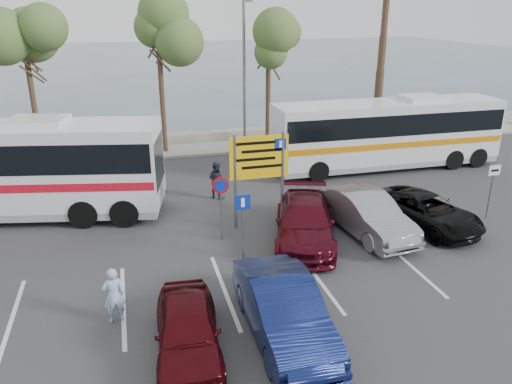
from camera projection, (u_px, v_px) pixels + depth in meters
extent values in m
plane|color=#353538|center=(255.00, 269.00, 15.88)|extent=(120.00, 120.00, 0.00)
cube|color=gray|center=(192.00, 150.00, 28.50)|extent=(44.00, 2.40, 0.15)
cube|color=gray|center=(187.00, 138.00, 30.23)|extent=(48.00, 0.80, 0.60)
plane|color=#384B5B|center=(145.00, 64.00, 70.09)|extent=(140.00, 140.00, 0.00)
cylinder|color=#382619|center=(35.00, 113.00, 25.65)|extent=(0.28, 0.28, 5.04)
cylinder|color=#382619|center=(162.00, 101.00, 27.12)|extent=(0.28, 0.28, 5.60)
cylinder|color=#382619|center=(268.00, 100.00, 28.65)|extent=(0.28, 0.28, 5.18)
cylinder|color=#382619|center=(382.00, 54.00, 29.50)|extent=(0.48, 0.48, 10.00)
cylinder|color=slate|center=(244.00, 77.00, 27.43)|extent=(0.16, 0.16, 8.00)
cylinder|color=slate|center=(246.00, 0.00, 25.63)|extent=(0.12, 0.90, 0.12)
cube|color=slate|center=(248.00, 1.00, 25.19)|extent=(0.45, 0.25, 0.12)
cylinder|color=slate|center=(235.00, 183.00, 18.16)|extent=(0.12, 0.12, 3.60)
cylinder|color=slate|center=(282.00, 179.00, 18.60)|extent=(0.12, 0.12, 3.60)
cube|color=#EBB70C|center=(259.00, 157.00, 18.06)|extent=(2.20, 0.06, 1.60)
cube|color=#0C2699|center=(281.00, 144.00, 18.05)|extent=(0.42, 0.01, 0.42)
cylinder|color=slate|center=(221.00, 211.00, 17.51)|extent=(0.07, 0.07, 2.20)
cylinder|color=#B20C0C|center=(221.00, 186.00, 17.15)|extent=(0.60, 0.03, 0.60)
cylinder|color=slate|center=(243.00, 228.00, 16.17)|extent=(0.07, 0.07, 2.20)
cube|color=#0C2699|center=(243.00, 202.00, 15.83)|extent=(0.50, 0.03, 0.50)
cylinder|color=slate|center=(490.00, 192.00, 19.22)|extent=(0.07, 0.07, 2.20)
cube|color=white|center=(495.00, 170.00, 18.88)|extent=(0.50, 0.03, 0.40)
cube|color=gray|center=(0.00, 203.00, 19.59)|extent=(12.78, 5.13, 0.58)
cube|color=silver|center=(387.00, 130.00, 25.01)|extent=(11.65, 2.52, 2.86)
cube|color=black|center=(388.00, 120.00, 24.83)|extent=(11.42, 2.56, 1.02)
cube|color=#C9730B|center=(386.00, 139.00, 25.18)|extent=(11.54, 2.55, 0.29)
cube|color=gray|center=(385.00, 158.00, 25.52)|extent=(11.54, 2.49, 0.53)
cube|color=silver|center=(390.00, 99.00, 24.47)|extent=(1.95, 1.56, 0.23)
imported|color=#101B4E|center=(284.00, 310.00, 12.40)|extent=(1.62, 4.64, 1.53)
imported|color=#4E0D19|center=(305.00, 222.00, 17.51)|extent=(3.53, 5.36, 1.44)
imported|color=#43090E|center=(188.00, 330.00, 11.86)|extent=(1.82, 3.89, 1.29)
imported|color=black|center=(425.00, 211.00, 18.71)|extent=(3.29, 4.93, 1.26)
imported|color=gray|center=(367.00, 214.00, 18.08)|extent=(2.11, 4.76, 1.52)
imported|color=#98B3DE|center=(114.00, 295.00, 13.01)|extent=(0.62, 0.45, 1.57)
imported|color=#2E3045|center=(216.00, 180.00, 21.47)|extent=(0.99, 1.00, 1.62)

